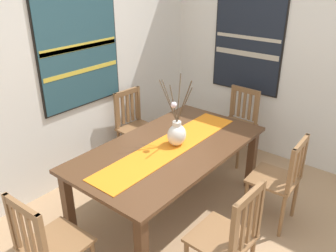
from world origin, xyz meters
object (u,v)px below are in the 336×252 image
dining_table (170,155)px  chair_0 (228,238)px  chair_3 (48,245)px  painting_on_back_wall (79,46)px  chair_4 (135,126)px  chair_1 (279,179)px  centerpiece_vase (177,133)px  painting_on_side_wall (248,40)px  chair_2 (238,122)px

dining_table → chair_0: (-0.50, -0.94, -0.14)m
chair_3 → painting_on_back_wall: 2.08m
dining_table → chair_4: (0.49, 0.94, -0.14)m
dining_table → painting_on_back_wall: 1.50m
chair_1 → chair_4: size_ratio=0.98×
centerpiece_vase → painting_on_side_wall: size_ratio=0.51×
chair_4 → chair_2: bearing=-45.8°
dining_table → chair_4: size_ratio=2.08×
centerpiece_vase → chair_3: (-1.42, 0.05, -0.36)m
chair_4 → painting_on_back_wall: painting_on_back_wall is taller
chair_0 → chair_3: (-0.86, 0.96, -0.01)m
chair_3 → chair_1: bearing=-26.4°
chair_0 → chair_3: 1.29m
dining_table → chair_3: 1.36m
chair_0 → chair_4: chair_0 is taller
centerpiece_vase → chair_4: (0.43, 0.97, -0.36)m
chair_1 → chair_3: (-1.86, 0.92, 0.01)m
chair_3 → painting_on_back_wall: painting_on_back_wall is taller
painting_on_side_wall → chair_0: bearing=-154.0°
chair_4 → painting_on_back_wall: size_ratio=0.71×
chair_0 → dining_table: bearing=62.3°
painting_on_back_wall → painting_on_side_wall: painting_on_back_wall is taller
chair_4 → dining_table: bearing=-117.7°
centerpiece_vase → dining_table: bearing=153.9°
chair_3 → painting_on_side_wall: 3.26m
centerpiece_vase → painting_on_back_wall: bearing=93.6°
chair_0 → chair_1: size_ratio=1.05×
dining_table → painting_on_back_wall: bearing=90.7°
chair_3 → painting_on_side_wall: painting_on_side_wall is taller
dining_table → chair_0: bearing=-117.7°
painting_on_back_wall → chair_2: bearing=-40.5°
chair_3 → centerpiece_vase: bearing=-1.9°
chair_2 → chair_0: bearing=-153.1°
dining_table → chair_4: bearing=62.3°
chair_1 → chair_3: bearing=153.6°
chair_4 → chair_3: bearing=-153.4°
chair_1 → chair_2: bearing=46.1°
centerpiece_vase → chair_2: (1.33, 0.05, -0.37)m
dining_table → chair_2: bearing=0.7°
dining_table → chair_3: size_ratio=2.07×
dining_table → chair_4: 1.07m
chair_3 → dining_table: bearing=-0.6°
centerpiece_vase → painting_on_side_wall: bearing=6.5°
painting_on_side_wall → dining_table: bearing=-174.8°
chair_3 → chair_4: (1.85, 0.93, 0.00)m
chair_1 → dining_table: bearing=118.9°
chair_0 → painting_on_side_wall: 2.68m
dining_table → chair_1: 1.05m
chair_4 → chair_0: bearing=-117.7°
chair_0 → chair_3: size_ratio=1.03×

